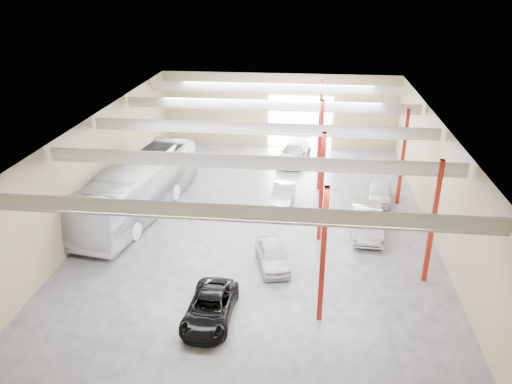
% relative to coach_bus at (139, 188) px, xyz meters
% --- Properties ---
extents(depot_shell, '(22.12, 32.12, 7.06)m').
position_rel_coach_bus_xyz_m(depot_shell, '(8.63, 0.11, 3.09)').
color(depot_shell, '#414146').
rests_on(depot_shell, ground).
extents(coach_bus, '(5.17, 13.89, 3.78)m').
position_rel_coach_bus_xyz_m(coach_bus, '(0.00, 0.00, 0.00)').
color(coach_bus, silver).
rests_on(coach_bus, ground).
extents(black_sedan, '(2.29, 4.74, 1.30)m').
position_rel_coach_bus_xyz_m(black_sedan, '(7.06, -10.98, -1.24)').
color(black_sedan, black).
rests_on(black_sedan, ground).
extents(car_row_a, '(2.58, 4.30, 1.37)m').
position_rel_coach_bus_xyz_m(car_row_a, '(9.64, -5.78, -1.20)').
color(car_row_a, silver).
rests_on(car_row_a, ground).
extents(car_row_b, '(1.75, 4.24, 1.37)m').
position_rel_coach_bus_xyz_m(car_row_b, '(9.73, 2.68, -1.21)').
color(car_row_b, '#A3A3A7').
rests_on(car_row_b, ground).
extents(car_row_c, '(3.24, 5.91, 1.62)m').
position_rel_coach_bus_xyz_m(car_row_c, '(10.18, 11.63, -1.08)').
color(car_row_c, slate).
rests_on(car_row_c, ground).
extents(car_right_near, '(1.98, 5.25, 1.71)m').
position_rel_coach_bus_xyz_m(car_right_near, '(15.33, -1.23, -1.03)').
color(car_right_near, '#B5B5BA').
rests_on(car_right_near, ground).
extents(car_right_far, '(2.17, 4.22, 1.37)m').
position_rel_coach_bus_xyz_m(car_right_far, '(16.80, 3.97, -1.20)').
color(car_right_far, silver).
rests_on(car_right_far, ground).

